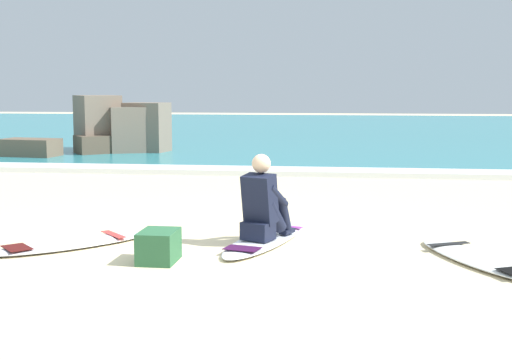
% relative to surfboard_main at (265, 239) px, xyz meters
% --- Properties ---
extents(ground_plane, '(80.00, 80.00, 0.00)m').
position_rel_surfboard_main_xyz_m(ground_plane, '(-0.53, -0.69, -0.04)').
color(ground_plane, beige).
extents(sea, '(80.00, 28.00, 0.10)m').
position_rel_surfboard_main_xyz_m(sea, '(-0.53, 19.95, 0.01)').
color(sea, teal).
rests_on(sea, ground).
extents(breaking_foam, '(80.00, 0.90, 0.11)m').
position_rel_surfboard_main_xyz_m(breaking_foam, '(-0.53, 6.25, 0.02)').
color(breaking_foam, white).
rests_on(breaking_foam, ground).
extents(surfboard_main, '(1.04, 2.17, 0.08)m').
position_rel_surfboard_main_xyz_m(surfboard_main, '(0.00, 0.00, 0.00)').
color(surfboard_main, silver).
rests_on(surfboard_main, ground).
extents(surfer_seated, '(0.58, 0.77, 0.95)m').
position_rel_surfboard_main_xyz_m(surfer_seated, '(-0.01, -0.11, 0.40)').
color(surfer_seated, black).
rests_on(surfer_seated, surfboard_main).
extents(surfboard_spare_near, '(1.69, 1.66, 0.08)m').
position_rel_surfboard_main_xyz_m(surfboard_spare_near, '(-2.12, -0.50, 0.00)').
color(surfboard_spare_near, silver).
rests_on(surfboard_spare_near, ground).
extents(surfboard_spare_far, '(1.29, 1.95, 0.08)m').
position_rel_surfboard_main_xyz_m(surfboard_spare_far, '(2.24, -0.64, 0.00)').
color(surfboard_spare_far, white).
rests_on(surfboard_spare_far, ground).
extents(rock_outcrop_distant, '(3.74, 3.03, 1.54)m').
position_rel_surfboard_main_xyz_m(rock_outcrop_distant, '(-5.07, 9.62, 0.60)').
color(rock_outcrop_distant, brown).
rests_on(rock_outcrop_distant, ground).
extents(beach_bag, '(0.37, 0.48, 0.32)m').
position_rel_surfboard_main_xyz_m(beach_bag, '(-0.97, -1.04, 0.12)').
color(beach_bag, '#285B38').
rests_on(beach_bag, ground).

